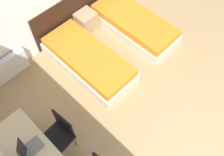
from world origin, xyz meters
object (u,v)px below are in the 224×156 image
(bed_near_window, at_px, (88,60))
(nightstand, at_px, (86,21))
(laptop, at_px, (28,149))
(bed_near_door, at_px, (134,25))
(chair_near_laptop, at_px, (59,134))

(bed_near_window, distance_m, nightstand, 1.07)
(nightstand, distance_m, laptop, 3.16)
(bed_near_window, xyz_separation_m, bed_near_door, (1.39, 0.00, 0.00))
(bed_near_door, distance_m, nightstand, 1.07)
(bed_near_window, relative_size, nightstand, 4.46)
(bed_near_window, relative_size, laptop, 5.77)
(bed_near_door, bearing_deg, chair_near_laptop, -162.24)
(bed_near_door, xyz_separation_m, nightstand, (-0.70, 0.82, 0.03))
(nightstand, bearing_deg, laptop, -146.72)
(bed_near_window, relative_size, bed_near_door, 1.00)
(chair_near_laptop, bearing_deg, bed_near_window, 27.68)
(bed_near_door, distance_m, chair_near_laptop, 2.96)
(chair_near_laptop, xyz_separation_m, laptop, (-0.49, 0.01, 0.32))
(bed_near_door, height_order, nightstand, nightstand)
(bed_near_window, relative_size, chair_near_laptop, 2.26)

